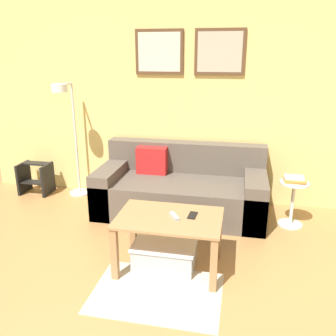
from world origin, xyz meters
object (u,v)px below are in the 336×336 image
couch (181,190)px  side_table (293,200)px  storage_bin (165,255)px  book_stack (294,179)px  floor_lamp (69,128)px  coffee_table (169,227)px  cell_phone (193,215)px  step_stool (36,177)px  remote_control (174,216)px

couch → side_table: size_ratio=3.83×
storage_bin → book_stack: (1.16, 1.05, 0.41)m
storage_bin → book_stack: bearing=41.9°
floor_lamp → side_table: floor_lamp is taller
side_table → book_stack: book_stack is taller
couch → book_stack: (1.22, -0.11, 0.25)m
coffee_table → storage_bin: bearing=175.6°
floor_lamp → side_table: 2.72m
storage_bin → side_table: (1.17, 1.04, 0.18)m
floor_lamp → cell_phone: size_ratio=10.35×
couch → side_table: bearing=-5.2°
step_stool → remote_control: bearing=-32.2°
coffee_table → book_stack: bearing=43.0°
couch → book_stack: couch is taller
floor_lamp → remote_control: 2.05m
couch → book_stack: size_ratio=8.39×
coffee_table → step_stool: (-2.07, 1.34, -0.16)m
side_table → step_stool: 3.22m
floor_lamp → book_stack: bearing=-5.0°
couch → step_stool: (-1.98, 0.18, -0.05)m
coffee_table → step_stool: coffee_table is taller
cell_phone → couch: bearing=108.8°
book_stack → storage_bin: bearing=-138.1°
coffee_table → side_table: (1.13, 1.05, -0.09)m
couch → coffee_table: (0.10, -1.16, 0.11)m
floor_lamp → remote_control: (1.55, -1.28, -0.42)m
side_table → floor_lamp: bearing=175.0°
remote_control → couch: bearing=65.6°
side_table → cell_phone: bearing=-133.7°
floor_lamp → cell_phone: (1.69, -1.22, -0.43)m
floor_lamp → side_table: size_ratio=2.93×
remote_control → cell_phone: remote_control is taller
step_stool → couch: bearing=-5.1°
coffee_table → book_stack: 1.54m
floor_lamp → step_stool: floor_lamp is taller
coffee_table → floor_lamp: size_ratio=0.61×
cell_phone → floor_lamp: bearing=148.4°
couch → floor_lamp: size_ratio=1.31×
coffee_table → remote_control: 0.11m
remote_control → step_stool: size_ratio=0.37×
book_stack → step_stool: (-3.20, 0.29, -0.31)m
coffee_table → floor_lamp: bearing=139.6°
storage_bin → step_stool: size_ratio=1.34×
storage_bin → cell_phone: (0.23, 0.06, 0.37)m
side_table → cell_phone: size_ratio=3.54×
side_table → remote_control: 1.52m
step_stool → coffee_table: bearing=-32.8°
storage_bin → couch: bearing=92.9°
floor_lamp → book_stack: 2.67m
storage_bin → floor_lamp: (-1.47, 1.28, 0.80)m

